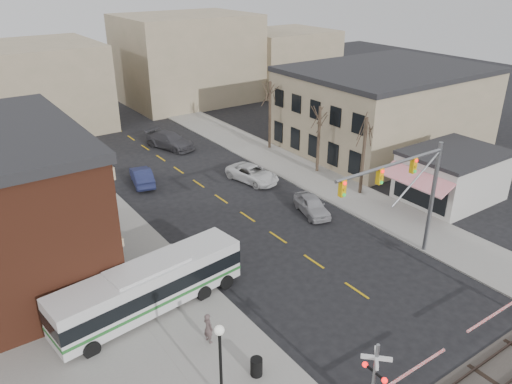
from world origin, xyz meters
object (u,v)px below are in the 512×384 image
at_px(rr_crossing_west, 380,377).
at_px(car_c, 252,174).
at_px(car_a, 312,205).
at_px(car_d, 170,140).
at_px(trash_bin, 256,367).
at_px(car_b, 142,176).
at_px(transit_bus, 150,286).
at_px(street_lamp, 220,349).
at_px(pedestrian_near, 208,328).
at_px(pedestrian_far, 172,292).
at_px(traffic_signal_mast, 410,185).

xyz_separation_m(rr_crossing_west, car_c, (10.23, 24.62, -1.23)).
height_order(car_a, car_d, car_d).
xyz_separation_m(trash_bin, car_b, (4.85, 25.06, 0.18)).
distance_m(transit_bus, car_a, 16.21).
relative_size(transit_bus, trash_bin, 12.28).
distance_m(street_lamp, car_d, 35.73).
xyz_separation_m(pedestrian_near, pedestrian_far, (-0.17, 3.92, 0.02)).
bearing_deg(car_c, transit_bus, -153.01).
xyz_separation_m(transit_bus, pedestrian_near, (1.32, -4.28, -0.66)).
distance_m(trash_bin, car_b, 25.53).
distance_m(car_d, pedestrian_far, 28.03).
bearing_deg(car_d, traffic_signal_mast, -104.01).
xyz_separation_m(car_a, car_c, (-0.17, 8.13, 0.00)).
xyz_separation_m(car_d, pedestrian_far, (-12.20, -25.24, 0.16)).
height_order(traffic_signal_mast, car_c, traffic_signal_mast).
distance_m(trash_bin, pedestrian_near, 3.46).
bearing_deg(rr_crossing_west, transit_bus, 113.02).
bearing_deg(trash_bin, car_c, 55.89).
bearing_deg(car_c, car_d, 88.32).
xyz_separation_m(traffic_signal_mast, car_c, (-0.25, 17.00, -4.96)).
height_order(car_a, pedestrian_near, pedestrian_near).
bearing_deg(street_lamp, car_a, 37.57).
distance_m(transit_bus, car_d, 28.25).
height_order(trash_bin, car_c, car_c).
bearing_deg(car_c, rr_crossing_west, -123.85).
distance_m(traffic_signal_mast, car_b, 24.41).
bearing_deg(street_lamp, trash_bin, 11.71).
bearing_deg(car_d, car_b, -149.50).
distance_m(rr_crossing_west, street_lamp, 7.06).
bearing_deg(car_b, car_d, -117.67).
xyz_separation_m(transit_bus, rr_crossing_west, (5.27, -12.39, 0.30)).
xyz_separation_m(trash_bin, pedestrian_near, (-0.72, 3.36, 0.41)).
bearing_deg(transit_bus, pedestrian_near, -72.88).
distance_m(car_b, car_d, 9.86).
xyz_separation_m(street_lamp, car_c, (15.69, 20.33, -2.47)).
height_order(trash_bin, car_d, car_d).
relative_size(car_b, pedestrian_far, 2.59).
bearing_deg(car_b, car_a, 136.55).
height_order(trash_bin, pedestrian_far, pedestrian_far).
distance_m(transit_bus, trash_bin, 7.98).
bearing_deg(rr_crossing_west, pedestrian_far, 108.88).
relative_size(rr_crossing_west, trash_bin, 5.94).
bearing_deg(pedestrian_near, pedestrian_far, -6.19).
bearing_deg(traffic_signal_mast, transit_bus, 163.12).
bearing_deg(car_b, street_lamp, 87.69).
distance_m(street_lamp, pedestrian_far, 8.16).
bearing_deg(car_d, transit_bus, -136.84).
distance_m(car_a, pedestrian_near, 16.61).
bearing_deg(traffic_signal_mast, rr_crossing_west, -144.00).
distance_m(transit_bus, rr_crossing_west, 13.47).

